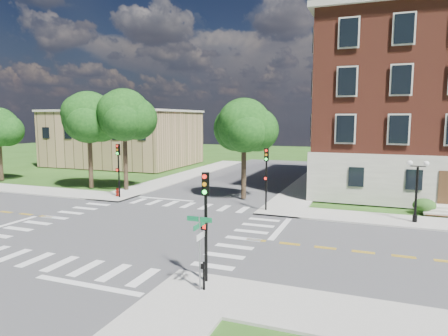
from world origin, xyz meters
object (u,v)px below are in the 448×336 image
(traffic_signal_nw, at_px, (118,163))
(fire_hydrant, at_px, (117,192))
(traffic_signal_se, at_px, (206,212))
(twin_lamp_west, at_px, (417,187))
(traffic_signal_ne, at_px, (266,171))
(street_sign_pole, at_px, (200,239))
(push_button_post, at_px, (204,274))

(traffic_signal_nw, distance_m, fire_hydrant, 2.80)
(traffic_signal_se, bearing_deg, fire_hydrant, 135.89)
(twin_lamp_west, bearing_deg, traffic_signal_ne, -179.34)
(street_sign_pole, xyz_separation_m, fire_hydrant, (-15.36, 15.69, -1.84))
(traffic_signal_nw, relative_size, street_sign_pole, 1.55)
(traffic_signal_se, relative_size, push_button_post, 4.00)
(traffic_signal_ne, xyz_separation_m, street_sign_pole, (1.23, -15.12, -0.88))
(traffic_signal_se, bearing_deg, twin_lamp_west, 56.72)
(traffic_signal_ne, bearing_deg, traffic_signal_se, -85.60)
(street_sign_pole, relative_size, fire_hydrant, 4.13)
(traffic_signal_nw, bearing_deg, street_sign_pole, -45.81)
(traffic_signal_nw, xyz_separation_m, twin_lamp_west, (24.11, -0.03, -0.66))
(traffic_signal_nw, distance_m, twin_lamp_west, 24.11)
(twin_lamp_west, distance_m, push_button_post, 17.79)
(push_button_post, bearing_deg, street_sign_pole, -156.75)
(traffic_signal_se, bearing_deg, street_sign_pole, -81.87)
(twin_lamp_west, distance_m, fire_hydrant, 24.72)
(traffic_signal_ne, bearing_deg, twin_lamp_west, 0.66)
(traffic_signal_nw, bearing_deg, fire_hydrant, 140.82)
(traffic_signal_ne, distance_m, twin_lamp_west, 10.51)
(traffic_signal_se, height_order, traffic_signal_nw, same)
(traffic_signal_nw, height_order, street_sign_pole, traffic_signal_nw)
(traffic_signal_se, xyz_separation_m, street_sign_pole, (0.13, -0.92, -0.88))
(traffic_signal_nw, bearing_deg, twin_lamp_west, -0.07)
(traffic_signal_ne, bearing_deg, push_button_post, -84.82)
(traffic_signal_ne, height_order, push_button_post, traffic_signal_ne)
(traffic_signal_ne, distance_m, push_button_post, 15.31)
(twin_lamp_west, bearing_deg, fire_hydrant, 178.95)
(push_button_post, bearing_deg, traffic_signal_se, 107.54)
(traffic_signal_ne, relative_size, street_sign_pole, 1.55)
(twin_lamp_west, distance_m, street_sign_pole, 17.83)
(street_sign_pole, height_order, push_button_post, street_sign_pole)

